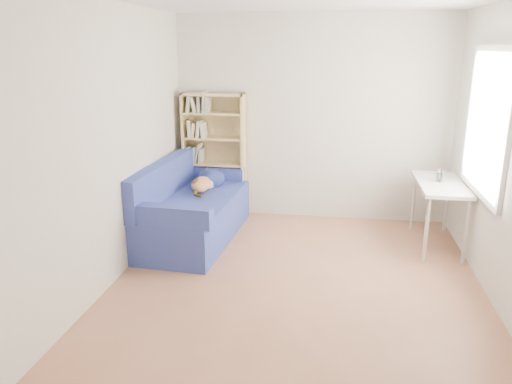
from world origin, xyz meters
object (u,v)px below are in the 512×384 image
(pen_cup, at_px, (439,177))
(desk, at_px, (440,190))
(sofa, at_px, (191,210))
(bookshelf, at_px, (215,160))

(pen_cup, bearing_deg, desk, -73.28)
(desk, relative_size, pen_cup, 7.26)
(sofa, xyz_separation_m, bookshelf, (0.08, 0.88, 0.40))
(sofa, distance_m, pen_cup, 2.85)
(pen_cup, bearing_deg, sofa, -175.20)
(bookshelf, bearing_deg, desk, -14.08)
(bookshelf, distance_m, desk, 2.82)
(desk, bearing_deg, pen_cup, 106.72)
(bookshelf, bearing_deg, pen_cup, -13.26)
(desk, distance_m, pen_cup, 0.15)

